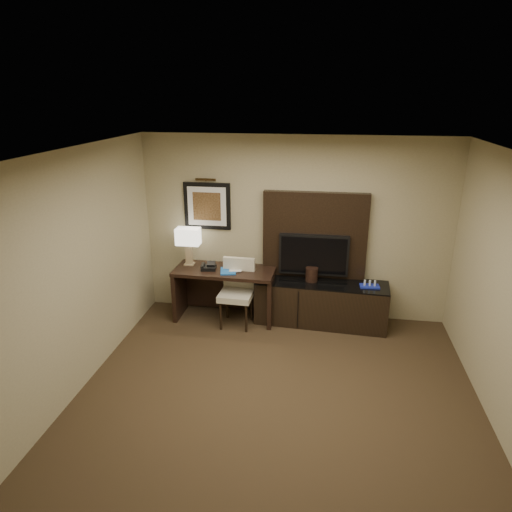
% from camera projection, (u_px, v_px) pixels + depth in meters
% --- Properties ---
extents(floor, '(4.50, 5.00, 0.01)m').
position_uv_depth(floor, '(273.00, 418.00, 4.82)').
color(floor, '#332516').
rests_on(floor, ground).
extents(ceiling, '(4.50, 5.00, 0.01)m').
position_uv_depth(ceiling, '(276.00, 159.00, 3.91)').
color(ceiling, silver).
rests_on(ceiling, wall_back).
extents(wall_back, '(4.50, 0.01, 2.70)m').
position_uv_depth(wall_back, '(294.00, 229.00, 6.69)').
color(wall_back, tan).
rests_on(wall_back, floor).
extents(wall_left, '(0.01, 5.00, 2.70)m').
position_uv_depth(wall_left, '(57.00, 287.00, 4.69)').
color(wall_left, tan).
rests_on(wall_left, floor).
extents(desk, '(1.48, 0.67, 0.79)m').
position_uv_depth(desk, '(225.00, 294.00, 6.83)').
color(desk, black).
rests_on(desk, floor).
extents(credenza, '(1.93, 0.64, 0.65)m').
position_uv_depth(credenza, '(321.00, 303.00, 6.69)').
color(credenza, black).
rests_on(credenza, floor).
extents(tv_wall_panel, '(1.50, 0.12, 1.30)m').
position_uv_depth(tv_wall_panel, '(315.00, 236.00, 6.61)').
color(tv_wall_panel, black).
rests_on(tv_wall_panel, wall_back).
extents(tv, '(1.00, 0.08, 0.60)m').
position_uv_depth(tv, '(314.00, 255.00, 6.60)').
color(tv, black).
rests_on(tv, tv_wall_panel).
extents(artwork, '(0.70, 0.04, 0.70)m').
position_uv_depth(artwork, '(207.00, 206.00, 6.75)').
color(artwork, black).
rests_on(artwork, wall_back).
extents(picture_light, '(0.04, 0.04, 0.30)m').
position_uv_depth(picture_light, '(206.00, 180.00, 6.58)').
color(picture_light, '#3C2913').
rests_on(picture_light, wall_back).
extents(desk_chair, '(0.49, 0.56, 0.98)m').
position_uv_depth(desk_chair, '(236.00, 294.00, 6.58)').
color(desk_chair, beige).
rests_on(desk_chair, floor).
extents(table_lamp, '(0.41, 0.31, 0.60)m').
position_uv_depth(table_lamp, '(189.00, 246.00, 6.79)').
color(table_lamp, tan).
rests_on(table_lamp, desk).
extents(desk_phone, '(0.23, 0.22, 0.11)m').
position_uv_depth(desk_phone, '(209.00, 266.00, 6.68)').
color(desk_phone, black).
rests_on(desk_phone, desk).
extents(blue_folder, '(0.28, 0.33, 0.02)m').
position_uv_depth(blue_folder, '(228.00, 271.00, 6.61)').
color(blue_folder, '#1B5DAF').
rests_on(blue_folder, desk).
extents(book, '(0.18, 0.05, 0.24)m').
position_uv_depth(book, '(229.00, 262.00, 6.64)').
color(book, '#BBAC93').
rests_on(book, desk).
extents(water_bottle, '(0.06, 0.06, 0.18)m').
position_uv_depth(water_bottle, '(250.00, 264.00, 6.65)').
color(water_bottle, white).
rests_on(water_bottle, desk).
extents(ice_bucket, '(0.22, 0.22, 0.20)m').
position_uv_depth(ice_bucket, '(312.00, 274.00, 6.60)').
color(ice_bucket, black).
rests_on(ice_bucket, credenza).
extents(minibar_tray, '(0.28, 0.18, 0.10)m').
position_uv_depth(minibar_tray, '(370.00, 284.00, 6.41)').
color(minibar_tray, '#1828A0').
rests_on(minibar_tray, credenza).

